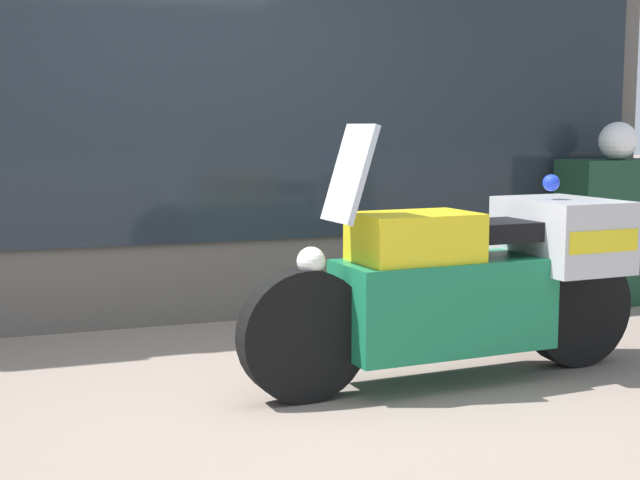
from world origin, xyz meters
The scene contains 6 objects.
ground_plane centered at (0.00, 0.00, 0.00)m, with size 60.00×60.00×0.00m, color gray.
shop_building centered at (-0.37, 2.00, 1.87)m, with size 6.90×0.55×3.73m.
window_display centered at (0.30, 2.03, 0.49)m, with size 5.70×0.30×2.08m.
paramedic_motorcycle centered at (1.03, 0.02, 0.54)m, with size 2.28×0.70×1.33m.
utility_cabinet centered at (3.09, 1.48, 0.54)m, with size 0.89×0.43×1.07m, color #193D28.
white_helmet centered at (3.00, 1.42, 1.21)m, with size 0.28×0.28×0.28m, color white.
Camera 1 is at (-1.25, -4.00, 1.32)m, focal length 50.00 mm.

